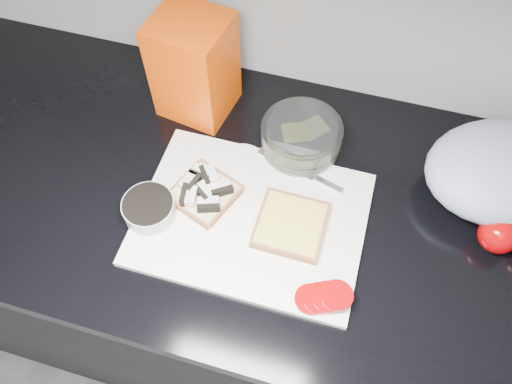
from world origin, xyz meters
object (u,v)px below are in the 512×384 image
cutting_board (251,219)px  glass_bowl (301,138)px  bread_bag (195,67)px  steel_canister (211,57)px

cutting_board → glass_bowl: bearing=75.5°
bread_bag → steel_canister: 0.05m
bread_bag → cutting_board: bearing=-43.2°
glass_bowl → steel_canister: (-0.21, 0.09, 0.07)m
steel_canister → bread_bag: bearing=-115.5°
cutting_board → bread_bag: bread_bag is taller
steel_canister → cutting_board: bearing=-59.5°
glass_bowl → steel_canister: size_ratio=0.78×
bread_bag → steel_canister: bearing=73.6°
glass_bowl → bread_bag: 0.25m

